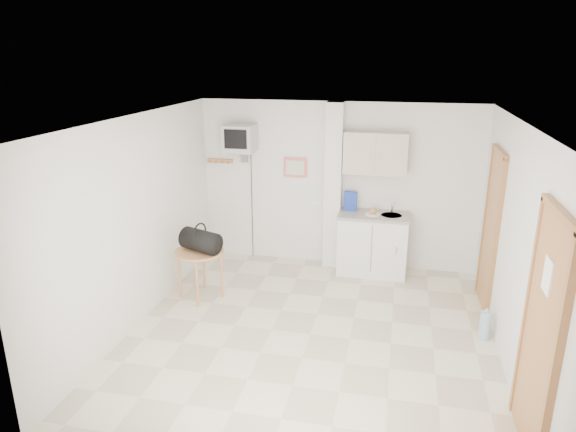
% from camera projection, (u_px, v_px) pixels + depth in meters
% --- Properties ---
extents(ground, '(4.50, 4.50, 0.00)m').
position_uv_depth(ground, '(310.00, 334.00, 6.04)').
color(ground, beige).
rests_on(ground, ground).
extents(room_envelope, '(4.24, 4.54, 2.55)m').
position_uv_depth(room_envelope, '(335.00, 209.00, 5.61)').
color(room_envelope, white).
rests_on(room_envelope, ground).
extents(kitchenette, '(1.03, 0.58, 2.10)m').
position_uv_depth(kitchenette, '(373.00, 221.00, 7.54)').
color(kitchenette, white).
rests_on(kitchenette, ground).
extents(crt_television, '(0.44, 0.45, 2.15)m').
position_uv_depth(crt_television, '(240.00, 139.00, 7.63)').
color(crt_television, slate).
rests_on(crt_television, ground).
extents(round_table, '(0.64, 0.64, 0.67)m').
position_uv_depth(round_table, '(200.00, 257.00, 6.79)').
color(round_table, '#CC834F').
rests_on(round_table, ground).
extents(duffel_bag, '(0.60, 0.47, 0.39)m').
position_uv_depth(duffel_bag, '(201.00, 241.00, 6.70)').
color(duffel_bag, black).
rests_on(duffel_bag, round_table).
extents(water_bottle, '(0.13, 0.13, 0.38)m').
position_uv_depth(water_bottle, '(485.00, 325.00, 5.90)').
color(water_bottle, '#9BB7CF').
rests_on(water_bottle, ground).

